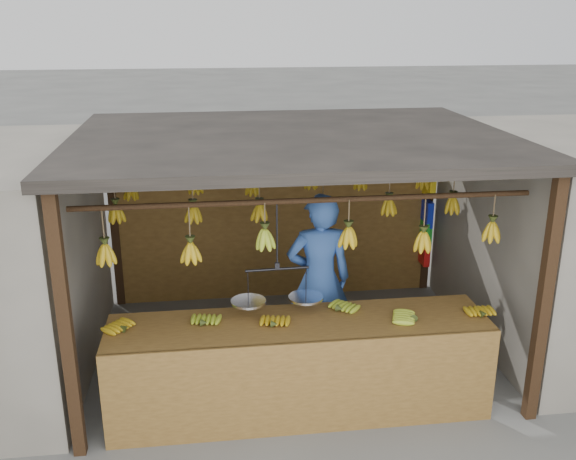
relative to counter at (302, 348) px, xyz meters
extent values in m
plane|color=#5B5B57|center=(0.08, 1.23, -0.70)|extent=(80.00, 80.00, 0.00)
cube|color=black|center=(-1.92, -0.27, 0.45)|extent=(0.10, 0.10, 2.30)
cube|color=black|center=(2.08, -0.27, 0.45)|extent=(0.10, 0.10, 2.30)
cube|color=black|center=(-1.92, 2.73, 0.45)|extent=(0.10, 0.10, 2.30)
cube|color=black|center=(2.08, 2.73, 0.45)|extent=(0.10, 0.10, 2.30)
cube|color=black|center=(0.08, 1.23, 1.65)|extent=(4.30, 3.30, 0.10)
cylinder|color=black|center=(0.08, 0.23, 1.30)|extent=(4.00, 0.05, 0.05)
cylinder|color=black|center=(0.08, 1.23, 1.30)|extent=(4.00, 0.05, 0.05)
cylinder|color=black|center=(0.08, 2.23, 1.30)|extent=(4.00, 0.05, 0.05)
cube|color=brown|center=(0.08, 2.73, 0.20)|extent=(4.00, 0.06, 1.80)
cube|color=brown|center=(0.00, 0.13, 0.16)|extent=(3.43, 0.76, 0.08)
cube|color=brown|center=(0.00, -0.25, -0.25)|extent=(3.43, 0.04, 0.90)
cube|color=black|center=(-1.62, -0.20, -0.29)|extent=(0.07, 0.07, 0.82)
cube|color=black|center=(1.61, -0.20, -0.29)|extent=(0.07, 0.07, 0.82)
cube|color=black|center=(-1.62, 0.46, -0.29)|extent=(0.07, 0.07, 0.82)
cube|color=black|center=(1.61, 0.46, -0.29)|extent=(0.07, 0.07, 0.82)
ellipsoid|color=#B18B12|center=(-1.53, 0.14, 0.23)|extent=(0.30, 0.29, 0.06)
ellipsoid|color=#92A523|center=(-0.85, 0.15, 0.23)|extent=(0.22, 0.27, 0.06)
ellipsoid|color=#B18B12|center=(-0.24, 0.04, 0.23)|extent=(0.22, 0.27, 0.06)
ellipsoid|color=#92A523|center=(0.39, 0.27, 0.23)|extent=(0.29, 0.30, 0.06)
ellipsoid|color=#92A523|center=(1.02, 0.02, 0.23)|extent=(0.29, 0.25, 0.06)
ellipsoid|color=#B18B12|center=(1.67, -0.01, 0.23)|extent=(0.18, 0.24, 0.06)
ellipsoid|color=#B18B12|center=(-1.65, 0.26, 0.88)|extent=(0.16, 0.16, 0.28)
ellipsoid|color=#B18B12|center=(-0.94, 0.22, 0.87)|extent=(0.16, 0.16, 0.28)
ellipsoid|color=#92A523|center=(-0.30, 0.21, 0.97)|extent=(0.16, 0.16, 0.28)
ellipsoid|color=#B18B12|center=(0.44, 0.20, 0.96)|extent=(0.16, 0.16, 0.28)
ellipsoid|color=#B18B12|center=(1.13, 0.25, 0.87)|extent=(0.16, 0.16, 0.28)
ellipsoid|color=#B18B12|center=(1.76, 0.20, 0.95)|extent=(0.16, 0.16, 0.28)
ellipsoid|color=#B18B12|center=(-1.67, 1.20, 0.95)|extent=(0.16, 0.16, 0.28)
ellipsoid|color=#B18B12|center=(-0.92, 1.19, 0.92)|extent=(0.16, 0.16, 0.28)
ellipsoid|color=#B18B12|center=(-0.25, 1.25, 0.89)|extent=(0.16, 0.16, 0.28)
ellipsoid|color=#B18B12|center=(0.40, 1.24, 0.88)|extent=(0.16, 0.16, 0.28)
ellipsoid|color=#B18B12|center=(1.11, 1.28, 0.90)|extent=(0.16, 0.16, 0.28)
ellipsoid|color=#B18B12|center=(1.78, 1.21, 0.91)|extent=(0.16, 0.16, 0.28)
ellipsoid|color=#B18B12|center=(-1.64, 2.25, 0.89)|extent=(0.16, 0.16, 0.28)
ellipsoid|color=#B18B12|center=(-0.91, 2.20, 0.95)|extent=(0.16, 0.16, 0.28)
ellipsoid|color=#B18B12|center=(-0.25, 2.18, 0.91)|extent=(0.16, 0.16, 0.28)
ellipsoid|color=#B18B12|center=(0.44, 2.22, 0.96)|extent=(0.16, 0.16, 0.28)
ellipsoid|color=#B18B12|center=(1.05, 2.27, 0.91)|extent=(0.16, 0.16, 0.28)
ellipsoid|color=#B18B12|center=(1.82, 2.27, 0.89)|extent=(0.16, 0.16, 0.28)
cylinder|color=black|center=(-0.19, 0.23, 0.99)|extent=(0.02, 0.02, 0.62)
cylinder|color=black|center=(-0.19, 0.23, 0.68)|extent=(0.57, 0.05, 0.02)
cylinder|color=silver|center=(-0.45, 0.22, 0.38)|extent=(0.31, 0.31, 0.02)
cylinder|color=silver|center=(0.07, 0.24, 0.38)|extent=(0.31, 0.31, 0.02)
imported|color=#3359A5|center=(0.33, 1.00, 0.22)|extent=(0.68, 0.45, 1.85)
cube|color=yellow|center=(2.02, 2.58, 0.80)|extent=(0.08, 0.26, 0.34)
cube|color=#1426BF|center=(2.02, 2.58, 0.39)|extent=(0.08, 0.26, 0.34)
cube|color=#199926|center=(2.02, 2.58, 0.11)|extent=(0.08, 0.26, 0.34)
cube|color=red|center=(2.02, 2.58, -0.13)|extent=(0.08, 0.26, 0.34)
camera|label=1|loc=(-0.77, -4.99, 2.81)|focal=40.00mm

